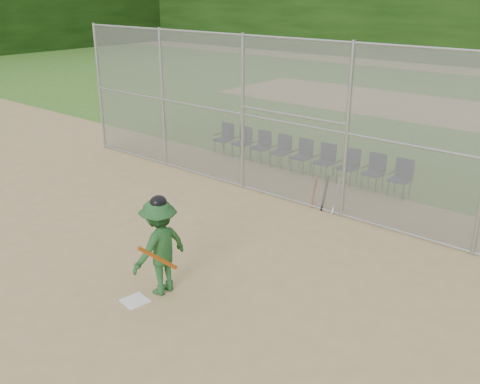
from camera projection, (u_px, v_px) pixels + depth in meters
The scene contains 16 objects.
ground at pixel (150, 288), 9.55m from camera, with size 100.00×100.00×0.00m, color tan.
grass_strip at pixel (476, 115), 22.45m from camera, with size 100.00×100.00×0.00m, color #37681F.
dirt_patch_far at pixel (476, 115), 22.44m from camera, with size 24.00×24.00×0.00m, color tan.
backstop_fence at pixel (309, 124), 12.39m from camera, with size 16.09×0.09×4.00m.
home_plate at pixel (135, 301), 9.13m from camera, with size 0.40×0.40×0.02m, color silver.
batter_at_plate at pixel (160, 246), 9.14m from camera, with size 0.84×1.30×1.82m.
spare_bats at pixel (325, 193), 12.78m from camera, with size 0.66×0.33×0.84m.
chair_0 at pixel (223, 139), 17.15m from camera, with size 0.54×0.52×0.96m, color #111B3E, non-canonical shape.
chair_1 at pixel (241, 143), 16.70m from camera, with size 0.54×0.52×0.96m, color #111B3E, non-canonical shape.
chair_2 at pixel (260, 147), 16.25m from camera, with size 0.54×0.52×0.96m, color #111B3E, non-canonical shape.
chair_3 at pixel (280, 152), 15.80m from camera, with size 0.54×0.52×0.96m, color #111B3E, non-canonical shape.
chair_4 at pixel (301, 156), 15.35m from camera, with size 0.54×0.52×0.96m, color #111B3E, non-canonical shape.
chair_5 at pixel (324, 162), 14.90m from camera, with size 0.54×0.52×0.96m, color #111B3E, non-canonical shape.
chair_6 at pixel (348, 167), 14.45m from camera, with size 0.54×0.52×0.96m, color #111B3E, non-canonical shape.
chair_7 at pixel (373, 173), 14.00m from camera, with size 0.54×0.52×0.96m, color #111B3E, non-canonical shape.
chair_8 at pixel (400, 179), 13.56m from camera, with size 0.54×0.52×0.96m, color #111B3E, non-canonical shape.
Camera 1 is at (6.56, -5.34, 5.02)m, focal length 40.00 mm.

